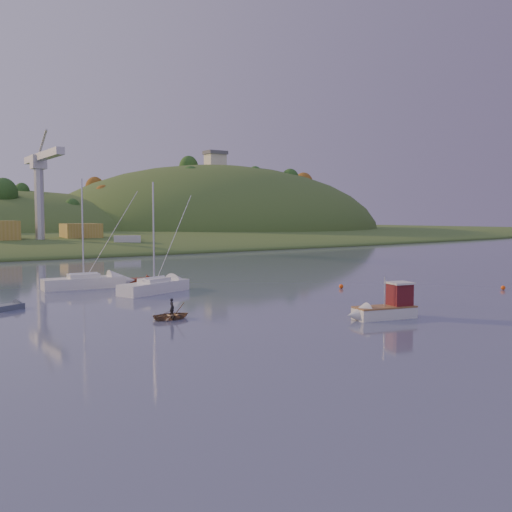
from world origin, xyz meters
TOP-DOWN VIEW (x-y plane):
  - hill_center at (10.00, 210.00)m, footprint 140.00×120.00m
  - hill_right at (95.00, 195.00)m, footprint 150.00×130.00m
  - hilltop_house at (95.00, 195.00)m, footprint 9.00×7.00m
  - wharf at (5.00, 122.00)m, footprint 42.00×16.00m
  - shed_east at (13.00, 124.00)m, footprint 9.00×7.00m
  - dock_crane at (2.00, 118.39)m, footprint 3.20×28.00m
  - fishing_boat at (1.11, 12.13)m, footprint 6.30×3.19m
  - sailboat_near at (-7.19, 37.02)m, footprint 8.93×5.46m
  - sailboat_far at (-12.22, 45.14)m, footprint 9.22×3.46m
  - canoe at (-12.77, 21.60)m, footprint 3.03×2.18m
  - paddler at (-12.77, 21.60)m, footprint 0.35×0.53m
  - red_tender at (-4.00, 46.91)m, footprint 3.93×2.22m
  - grey_dinghy at (-22.10, 34.23)m, footprint 3.43×2.53m
  - work_vessel at (18.74, 108.00)m, footprint 15.23×10.04m
  - buoy_0 at (25.92, 16.73)m, footprint 0.50×0.50m
  - buoy_1 at (11.89, 28.08)m, footprint 0.50×0.50m

SIDE VIEW (x-z plane):
  - hill_center at x=10.00m, z-range -18.00..18.00m
  - hill_right at x=95.00m, z-range -30.00..30.00m
  - grey_dinghy at x=-22.10m, z-range -0.36..0.85m
  - buoy_0 at x=25.92m, z-range 0.00..0.50m
  - buoy_1 at x=11.89m, z-range 0.00..0.50m
  - red_tender at x=-4.00m, z-range -0.37..0.90m
  - canoe at x=-12.77m, z-range 0.00..0.62m
  - paddler at x=-12.77m, z-range 0.00..1.44m
  - sailboat_near at x=-7.19m, z-range -5.19..6.72m
  - sailboat_far at x=-12.22m, z-range -5.46..7.05m
  - fishing_boat at x=1.11m, z-range -1.08..2.78m
  - wharf at x=5.00m, z-range 0.00..2.40m
  - work_vessel at x=18.74m, z-range -0.53..3.16m
  - shed_east at x=13.00m, z-range 2.40..6.40m
  - dock_crane at x=2.00m, z-range 7.02..27.32m
  - hilltop_house at x=95.00m, z-range 30.18..36.63m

